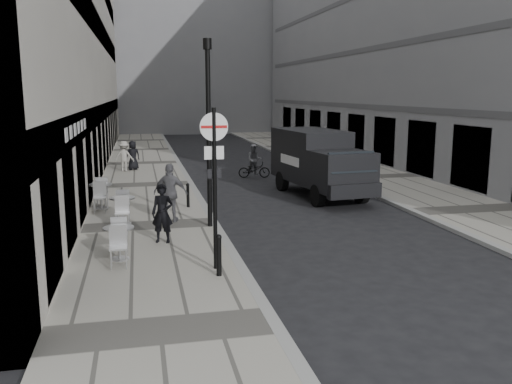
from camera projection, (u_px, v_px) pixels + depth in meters
sidewalk at (146, 186)px, 24.03m from camera, size 4.00×60.00×0.12m
far_sidewalk at (376, 177)px, 26.33m from camera, size 4.00×60.00×0.12m
building_far at (169, 29)px, 59.28m from camera, size 24.00×16.00×22.00m
walking_man at (162, 213)px, 14.61m from camera, size 0.68×0.55×1.61m
sign_post at (214, 167)px, 12.14m from camera, size 0.63×0.10×3.70m
lamppost at (209, 124)px, 15.98m from camera, size 0.25×0.25×5.55m
bollard_near at (219, 256)px, 12.00m from camera, size 0.12×0.12×0.88m
bollard_far at (188, 196)px, 19.19m from camera, size 0.11×0.11×0.80m
panel_van at (318, 160)px, 21.73m from camera, size 2.71×5.79×2.63m
cyclist at (254, 165)px, 26.49m from camera, size 1.60×0.77×1.66m
pedestrian_a at (171, 193)px, 16.96m from camera, size 1.17×0.79×1.84m
pedestrian_b at (124, 156)px, 27.89m from camera, size 1.11×0.80×1.55m
pedestrian_c at (133, 155)px, 28.37m from camera, size 0.86×0.69×1.53m
cafe_table_near at (119, 240)px, 13.15m from camera, size 0.74×1.68×0.96m
cafe_table_mid at (123, 208)px, 16.69m from camera, size 0.77×1.74×0.99m
cafe_table_far at (101, 194)px, 18.93m from camera, size 0.80×1.81×1.03m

